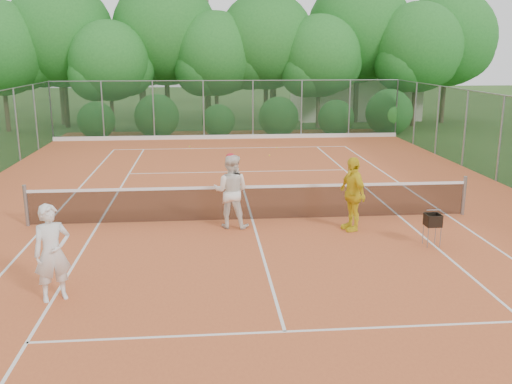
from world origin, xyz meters
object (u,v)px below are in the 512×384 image
player_center_grp (231,191)px  player_yellow (352,194)px  player_white (52,253)px  ball_hopper (433,221)px

player_center_grp → player_yellow: bearing=-9.2°
player_white → player_yellow: size_ratio=0.96×
player_white → ball_hopper: player_white is taller
player_white → player_center_grp: bearing=24.8°
player_white → player_center_grp: size_ratio=0.93×
ball_hopper → player_white: bearing=-146.0°
player_center_grp → ball_hopper: size_ratio=2.53×
player_center_grp → ball_hopper: player_center_grp is taller
player_center_grp → player_yellow: (3.06, -0.50, -0.02)m
player_white → player_yellow: player_yellow is taller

